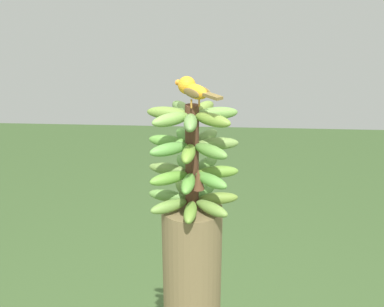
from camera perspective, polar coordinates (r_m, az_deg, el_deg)
name	(u,v)px	position (r m, az deg, el deg)	size (l,w,h in m)	color
banana_bunch	(192,159)	(1.38, 0.01, -0.64)	(0.27, 0.27, 0.31)	#4C2D1E
perched_bird	(192,89)	(1.31, 0.05, 7.48)	(0.15, 0.13, 0.08)	#C68933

